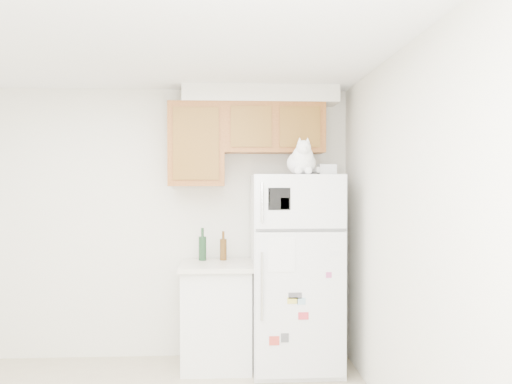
{
  "coord_description": "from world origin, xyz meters",
  "views": [
    {
      "loc": [
        0.76,
        -3.1,
        1.63
      ],
      "look_at": [
        1.02,
        1.55,
        1.55
      ],
      "focal_mm": 38.0,
      "sensor_mm": 36.0,
      "label": 1
    }
  ],
  "objects": [
    {
      "name": "room_shell",
      "position": [
        0.12,
        0.24,
        1.67
      ],
      "size": [
        3.84,
        4.04,
        2.52
      ],
      "color": "silver",
      "rests_on": "ground_plane"
    },
    {
      "name": "refrigerator",
      "position": [
        1.37,
        1.61,
        0.85
      ],
      "size": [
        0.76,
        0.78,
        1.7
      ],
      "color": "white",
      "rests_on": "ground_plane"
    },
    {
      "name": "base_counter",
      "position": [
        0.68,
        1.68,
        0.46
      ],
      "size": [
        0.64,
        0.64,
        0.92
      ],
      "color": "white",
      "rests_on": "ground_plane"
    },
    {
      "name": "cat",
      "position": [
        1.41,
        1.46,
        1.82
      ],
      "size": [
        0.3,
        0.44,
        0.31
      ],
      "color": "white",
      "rests_on": "refrigerator"
    },
    {
      "name": "storage_box_back",
      "position": [
        1.48,
        1.78,
        1.75
      ],
      "size": [
        0.2,
        0.16,
        0.1
      ],
      "primitive_type": "cube",
      "rotation": [
        0.0,
        0.0,
        -0.19
      ],
      "color": "white",
      "rests_on": "refrigerator"
    },
    {
      "name": "storage_box_front",
      "position": [
        1.64,
        1.58,
        1.74
      ],
      "size": [
        0.16,
        0.12,
        0.09
      ],
      "primitive_type": "cube",
      "rotation": [
        0.0,
        0.0,
        0.07
      ],
      "color": "white",
      "rests_on": "refrigerator"
    },
    {
      "name": "bottle_green",
      "position": [
        0.55,
        1.85,
        1.07
      ],
      "size": [
        0.07,
        0.07,
        0.3
      ],
      "primitive_type": null,
      "color": "#19381E",
      "rests_on": "base_counter"
    },
    {
      "name": "bottle_amber",
      "position": [
        0.74,
        1.85,
        1.05
      ],
      "size": [
        0.06,
        0.06,
        0.27
      ],
      "primitive_type": null,
      "color": "#593814",
      "rests_on": "base_counter"
    }
  ]
}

